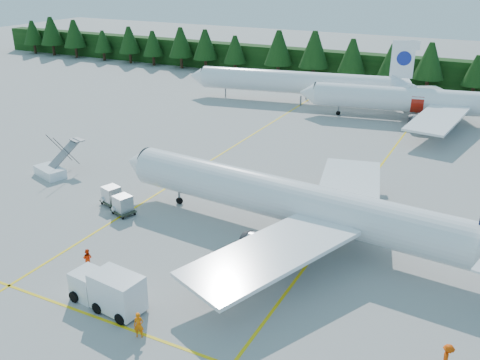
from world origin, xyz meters
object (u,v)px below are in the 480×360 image
at_px(airliner_red, 413,100).
at_px(service_truck, 107,289).
at_px(airstairs, 52,169).
at_px(airliner_navy, 281,199).

distance_m(airliner_red, service_truck, 62.14).
distance_m(airstairs, service_truck, 28.98).
bearing_deg(airliner_red, airstairs, -137.91).
bearing_deg(airstairs, airliner_red, 70.05).
bearing_deg(airliner_navy, service_truck, -107.39).
relative_size(airstairs, service_truck, 0.99).
bearing_deg(airliner_navy, airliner_red, 90.10).
xyz_separation_m(airliner_red, service_truck, (-10.73, -61.18, -1.87)).
height_order(airliner_navy, airliner_red, airliner_navy).
relative_size(airliner_navy, airstairs, 6.28).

